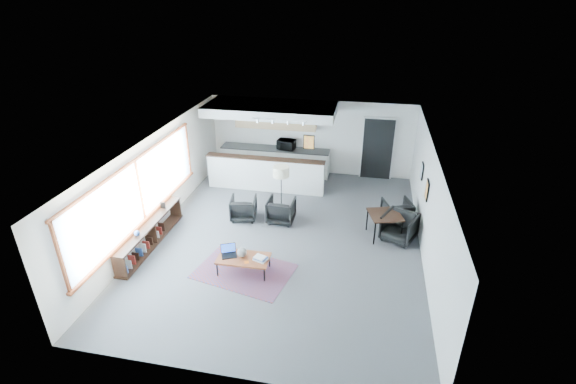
% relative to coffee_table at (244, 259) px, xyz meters
% --- Properties ---
extents(room, '(7.02, 9.02, 2.62)m').
position_rel_coffee_table_xyz_m(room, '(0.64, 1.62, 0.94)').
color(room, '#4B4B4E').
rests_on(room, ground).
extents(window, '(0.10, 5.95, 1.66)m').
position_rel_coffee_table_xyz_m(window, '(-2.82, 0.72, 1.09)').
color(window, '#8CBFFF').
rests_on(window, room).
extents(console, '(0.35, 3.00, 0.80)m').
position_rel_coffee_table_xyz_m(console, '(-2.66, 0.57, -0.04)').
color(console, black).
rests_on(console, floor).
extents(kitchenette, '(4.20, 1.96, 2.60)m').
position_rel_coffee_table_xyz_m(kitchenette, '(-0.56, 5.33, 1.02)').
color(kitchenette, white).
rests_on(kitchenette, floor).
extents(doorway, '(1.10, 0.12, 2.15)m').
position_rel_coffee_table_xyz_m(doorway, '(2.94, 6.04, 0.71)').
color(doorway, black).
rests_on(doorway, room).
extents(track_light, '(1.60, 0.07, 0.15)m').
position_rel_coffee_table_xyz_m(track_light, '(0.05, 3.82, 2.17)').
color(track_light, silver).
rests_on(track_light, room).
extents(wall_art_lower, '(0.03, 0.38, 0.48)m').
position_rel_coffee_table_xyz_m(wall_art_lower, '(4.11, 2.02, 1.19)').
color(wall_art_lower, black).
rests_on(wall_art_lower, room).
extents(wall_art_upper, '(0.03, 0.34, 0.44)m').
position_rel_coffee_table_xyz_m(wall_art_upper, '(4.11, 3.32, 1.14)').
color(wall_art_upper, black).
rests_on(wall_art_upper, room).
extents(kilim_rug, '(2.44, 1.91, 0.01)m').
position_rel_coffee_table_xyz_m(kilim_rug, '(0.00, -0.00, -0.36)').
color(kilim_rug, '#512C3F').
rests_on(kilim_rug, floor).
extents(coffee_table, '(1.21, 0.67, 0.39)m').
position_rel_coffee_table_xyz_m(coffee_table, '(0.00, 0.00, 0.00)').
color(coffee_table, brown).
rests_on(coffee_table, floor).
extents(laptop, '(0.43, 0.40, 0.25)m').
position_rel_coffee_table_xyz_m(laptop, '(-0.37, 0.06, 0.10)').
color(laptop, black).
rests_on(laptop, coffee_table).
extents(ceramic_pot, '(0.23, 0.23, 0.23)m').
position_rel_coffee_table_xyz_m(ceramic_pot, '(-0.04, 0.04, 0.14)').
color(ceramic_pot, gray).
rests_on(ceramic_pot, coffee_table).
extents(book_stack, '(0.36, 0.32, 0.09)m').
position_rel_coffee_table_xyz_m(book_stack, '(0.41, -0.01, 0.07)').
color(book_stack, silver).
rests_on(book_stack, coffee_table).
extents(coaster, '(0.13, 0.13, 0.01)m').
position_rel_coffee_table_xyz_m(coaster, '(0.12, -0.16, 0.03)').
color(coaster, '#E5590C').
rests_on(coaster, coffee_table).
extents(armchair_left, '(0.80, 0.77, 0.73)m').
position_rel_coffee_table_xyz_m(armchair_left, '(-0.72, 2.40, 0.00)').
color(armchair_left, black).
rests_on(armchair_left, floor).
extents(armchair_right, '(0.75, 0.70, 0.76)m').
position_rel_coffee_table_xyz_m(armchair_right, '(0.36, 2.47, 0.02)').
color(armchair_right, black).
rests_on(armchair_right, floor).
extents(floor_lamp, '(0.59, 0.59, 1.56)m').
position_rel_coffee_table_xyz_m(floor_lamp, '(0.31, 2.73, 1.00)').
color(floor_lamp, black).
rests_on(floor_lamp, floor).
extents(dining_table, '(1.00, 1.00, 0.68)m').
position_rel_coffee_table_xyz_m(dining_table, '(3.20, 2.21, 0.25)').
color(dining_table, black).
rests_on(dining_table, floor).
extents(dining_chair_near, '(0.88, 0.86, 0.70)m').
position_rel_coffee_table_xyz_m(dining_chair_near, '(3.58, 2.13, -0.01)').
color(dining_chair_near, black).
rests_on(dining_chair_near, floor).
extents(dining_chair_far, '(0.78, 0.76, 0.64)m').
position_rel_coffee_table_xyz_m(dining_chair_far, '(3.56, 3.02, -0.04)').
color(dining_chair_far, black).
rests_on(dining_chair_far, floor).
extents(microwave, '(0.64, 0.42, 0.40)m').
position_rel_coffee_table_xyz_m(microwave, '(-0.16, 5.77, 0.77)').
color(microwave, black).
rests_on(microwave, kitchenette).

